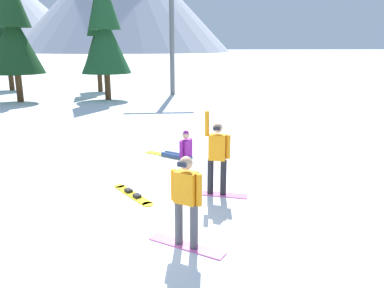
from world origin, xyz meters
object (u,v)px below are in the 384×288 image
Objects in this scene: pine_tree_young at (105,33)px; snowboarder_background at (182,149)px; snowboarder_midground at (217,156)px; pine_tree_twin at (6,34)px; loose_snowboard_near_left at (133,194)px; pine_tree_tall at (97,39)px; pine_tree_leaning at (13,30)px; snowboarder_foreground at (186,200)px; ski_lift_tower at (172,14)px.

snowboarder_background is at bearing -75.07° from pine_tree_young.
pine_tree_twin is (-13.18, 24.67, 3.49)m from snowboarder_midground.
pine_tree_tall is (-3.64, 22.83, 4.13)m from loose_snowboard_near_left.
pine_tree_tall is at bearing 50.64° from pine_tree_leaning.
snowboarder_midground is 0.26× the size of pine_tree_young.
loose_snowboard_near_left is 0.21× the size of pine_tree_tall.
snowboarder_foreground is 29.94m from pine_tree_twin.
ski_lift_tower is (2.09, 20.13, 5.78)m from loose_snowboard_near_left.
pine_tree_tall is at bearing 103.95° from snowboarder_midground.
snowboarder_midground is 23.91m from pine_tree_tall.
loose_snowboard_near_left is 27.26m from pine_tree_twin.
snowboarder_midground is 2.29m from loose_snowboard_near_left.
snowboarder_foreground is 1.07× the size of loose_snowboard_near_left.
snowboarder_midground is 18.82m from pine_tree_young.
pine_tree_leaning is 1.02× the size of pine_tree_young.
snowboarder_midground is (0.97, 2.44, 0.08)m from snowboarder_foreground.
snowboarder_foreground is 0.23× the size of pine_tree_tall.
pine_tree_tall reaches higher than snowboarder_foreground.
loose_snowboard_near_left is at bearing -82.06° from pine_tree_young.
pine_tree_leaning is at bearing -164.68° from ski_lift_tower.
pine_tree_young is at bearing -37.96° from pine_tree_twin.
snowboarder_foreground is 23.29m from ski_lift_tower.
snowboarder_background is 0.97× the size of loose_snowboard_near_left.
ski_lift_tower is (10.24, 2.81, 1.26)m from pine_tree_leaning.
pine_tree_leaning is at bearing 114.89° from snowboarder_foreground.
snowboarder_midground is 3.34m from snowboarder_background.
pine_tree_leaning reaches higher than snowboarder_background.
snowboarder_background is 25.20m from pine_tree_twin.
pine_tree_tall is 0.77× the size of ski_lift_tower.
loose_snowboard_near_left is at bearing -115.47° from snowboarder_background.
pine_tree_twin is 13.96m from ski_lift_tower.
snowboarder_foreground is at bearing -111.74° from snowboarder_midground.
snowboarder_background is at bearing -75.57° from pine_tree_tall.
pine_tree_leaning is 1.01× the size of pine_tree_twin.
loose_snowboard_near_left is at bearing -95.92° from ski_lift_tower.
ski_lift_tower is at bearing 87.86° from snowboarder_background.
snowboarder_foreground is 0.17× the size of ski_lift_tower.
pine_tree_leaning is at bearing 120.30° from snowboarder_midground.
snowboarder_foreground is at bearing -67.24° from loose_snowboard_near_left.
ski_lift_tower is at bearing 15.32° from pine_tree_leaning.
ski_lift_tower reaches higher than snowboarder_foreground.
ski_lift_tower reaches higher than pine_tree_tall.
snowboarder_midground is 1.29× the size of loose_snowboard_near_left.
pine_tree_young is (8.63, -6.73, -0.05)m from pine_tree_twin.
pine_tree_young is at bearing -77.04° from pine_tree_tall.
snowboarder_background is at bearing -59.66° from pine_tree_twin.
pine_tree_tall is (7.46, -1.66, -0.33)m from pine_tree_twin.
pine_tree_young reaches higher than snowboarder_midground.
ski_lift_tower reaches higher than pine_tree_leaning.
loose_snowboard_near_left is at bearing 175.10° from snowboarder_midground.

